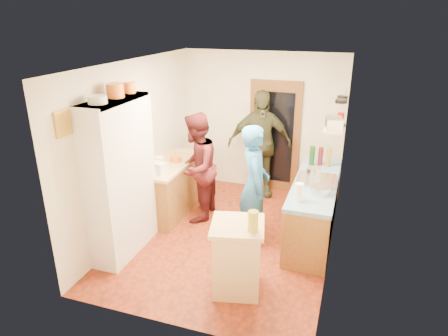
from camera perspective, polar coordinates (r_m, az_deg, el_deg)
The scene contains 44 objects.
floor at distance 6.26m, azimuth 0.75°, elevation -9.72°, with size 3.00×4.00×0.02m, color #933417.
ceiling at distance 5.40m, azimuth 0.88°, elevation 14.88°, with size 3.00×4.00×0.02m, color silver.
wall_back at distance 7.55m, azimuth 5.49°, elevation 6.49°, with size 3.00×0.02×2.60m, color silver.
wall_front at distance 3.99m, azimuth -8.10°, elevation -7.54°, with size 3.00×0.02×2.60m, color silver.
wall_left at distance 6.30m, azimuth -12.41°, elevation 3.08°, with size 0.02×4.00×2.60m, color silver.
wall_right at distance 5.46m, azimuth 16.08°, elevation -0.08°, with size 0.02×4.00×2.60m, color silver.
door_frame at distance 7.53m, azimuth 7.21°, elevation 4.40°, with size 0.95×0.06×2.10m, color brown.
door_glass at distance 7.50m, azimuth 7.15°, elevation 4.33°, with size 0.70×0.02×1.70m, color black.
hutch_body at distance 5.62m, azimuth -14.49°, elevation -1.49°, with size 0.40×1.20×2.20m, color white.
hutch_top_shelf at distance 5.31m, azimuth -15.55°, elevation 9.32°, with size 0.40×1.14×0.04m, color white.
plate_stack at distance 5.04m, azimuth -17.63°, elevation 9.29°, with size 0.23×0.23×0.10m, color white.
orange_pot_a at distance 5.35m, azimuth -15.28°, elevation 10.61°, with size 0.22×0.22×0.18m, color orange.
orange_pot_b at distance 5.63m, azimuth -13.36°, elevation 11.12°, with size 0.16×0.16×0.15m, color orange.
left_counter_base at distance 6.83m, azimuth -7.70°, elevation -3.01°, with size 0.60×1.40×0.85m, color olive.
left_counter_top at distance 6.66m, azimuth -7.89°, elevation 0.52°, with size 0.64×1.44×0.05m, color tan.
toaster at distance 6.22m, azimuth -9.36°, elevation 0.03°, with size 0.23×0.15×0.17m, color white.
kettle at distance 6.46m, azimuth -9.21°, elevation 0.83°, with size 0.15×0.15×0.17m, color white.
orange_bowl at distance 6.70m, azimuth -6.89°, elevation 1.32°, with size 0.19×0.19×0.09m, color orange.
chopping_board at distance 7.15m, azimuth -5.68°, elevation 2.39°, with size 0.30×0.22×0.03m, color tan.
right_counter_base at distance 6.28m, azimuth 12.72°, elevation -5.68°, with size 0.60×2.20×0.84m, color olive.
right_counter_top at distance 6.10m, azimuth 13.06°, elevation -1.90°, with size 0.62×2.22×0.06m, color #1251A2.
hob at distance 6.02m, azimuth 13.03°, elevation -1.69°, with size 0.55×0.58×0.04m, color silver.
pot_on_hob at distance 6.06m, azimuth 12.71°, elevation -0.58°, with size 0.21×0.21×0.14m, color silver.
bottle_a at distance 6.59m, azimuth 12.47°, elevation 1.72°, with size 0.08×0.08×0.33m, color #143F14.
bottle_b at distance 6.63m, azimuth 13.63°, elevation 1.65°, with size 0.08×0.08×0.30m, color #591419.
bottle_c at distance 6.61m, azimuth 14.73°, elevation 1.51°, with size 0.08×0.08×0.31m, color olive.
paper_towel at distance 5.32m, azimuth 10.66°, elevation -3.39°, with size 0.11×0.11×0.24m, color white.
mixing_bowl at distance 5.62m, azimuth 13.61°, elevation -3.07°, with size 0.27×0.27×0.11m, color silver.
island_base at distance 4.95m, azimuth 1.89°, elevation -12.87°, with size 0.55×0.55×0.86m, color tan.
island_top at distance 4.71m, azimuth 1.96°, elevation -8.28°, with size 0.62×0.62×0.05m, color tan.
cutting_board at distance 4.76m, azimuth 1.39°, elevation -7.86°, with size 0.35×0.28×0.02m, color white.
oil_jar at distance 4.53m, azimuth 4.17°, elevation -7.53°, with size 0.12×0.12×0.24m, color #AD9E2D.
pan_rail at distance 6.74m, azimuth 17.09°, elevation 10.42°, with size 0.02×0.02×0.65m, color silver.
pan_hang_a at distance 6.60m, azimuth 16.38°, elevation 9.12°, with size 0.18×0.18×0.05m, color black.
pan_hang_b at distance 6.80m, azimuth 16.45°, elevation 9.27°, with size 0.16×0.16×0.05m, color black.
pan_hang_c at distance 6.99m, azimuth 16.55°, elevation 9.66°, with size 0.17×0.17×0.05m, color black.
wall_shelf at distance 5.77m, azimuth 15.36°, elevation 5.32°, with size 0.26×0.42×0.03m, color tan.
radio at distance 5.75m, azimuth 15.45°, elevation 6.19°, with size 0.22×0.30×0.15m, color silver.
ext_bracket at distance 7.04m, azimuth 16.71°, elevation 5.86°, with size 0.06×0.10×0.04m, color black.
fire_extinguisher at distance 7.03m, azimuth 16.27°, elevation 6.31°, with size 0.11×0.11×0.32m, color red.
picture_frame at distance 4.87m, azimuth -22.01°, elevation 5.93°, with size 0.03×0.25×0.30m, color gold.
person_hob at distance 5.79m, azimuth 4.72°, elevation -2.45°, with size 0.65×0.43×1.78m, color #2663A5.
person_left at distance 6.45m, azimuth -3.57°, elevation 0.15°, with size 0.87×0.68×1.79m, color #481619.
person_back at distance 7.29m, azimuth 5.23°, elevation 3.40°, with size 1.16×0.48×1.98m, color #373923.
Camera 1 is at (1.63, -5.12, 3.20)m, focal length 32.00 mm.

